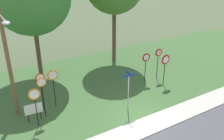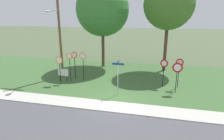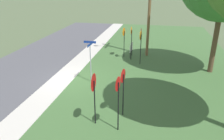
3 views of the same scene
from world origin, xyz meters
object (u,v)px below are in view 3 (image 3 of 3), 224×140
(stop_sign_near_left, at_px, (141,40))
(stop_sign_far_left, at_px, (131,37))
(notice_board, at_px, (131,48))
(stop_sign_far_center, at_px, (124,36))
(stop_sign_near_right, at_px, (141,38))
(yield_sign_near_left, at_px, (118,92))
(yield_sign_far_left, at_px, (123,81))
(yield_sign_near_right, at_px, (93,87))
(street_name_post, at_px, (90,58))

(stop_sign_near_left, distance_m, stop_sign_far_left, 1.32)
(notice_board, bearing_deg, stop_sign_far_center, -81.29)
(stop_sign_near_left, bearing_deg, notice_board, -143.62)
(stop_sign_near_right, bearing_deg, yield_sign_near_left, -0.63)
(stop_sign_near_right, distance_m, yield_sign_far_left, 8.48)
(yield_sign_near_left, xyz_separation_m, yield_sign_near_right, (-0.27, -1.15, -0.02))
(stop_sign_near_right, height_order, stop_sign_far_left, stop_sign_far_left)
(yield_sign_near_left, relative_size, yield_sign_near_right, 1.03)
(stop_sign_far_left, xyz_separation_m, yield_sign_near_left, (9.90, 0.67, -0.06))
(stop_sign_near_left, relative_size, yield_sign_far_left, 1.11)
(yield_sign_near_right, bearing_deg, yield_sign_far_left, 130.76)
(stop_sign_near_left, height_order, stop_sign_far_center, stop_sign_near_left)
(stop_sign_near_left, distance_m, notice_board, 2.28)
(stop_sign_far_left, relative_size, yield_sign_near_left, 1.08)
(street_name_post, bearing_deg, notice_board, 163.03)
(stop_sign_far_center, xyz_separation_m, yield_sign_far_left, (9.29, 1.41, -0.05))
(stop_sign_far_left, relative_size, notice_board, 2.27)
(stop_sign_near_right, distance_m, stop_sign_far_left, 0.83)
(stop_sign_near_right, xyz_separation_m, stop_sign_far_center, (-0.81, -1.54, -0.06))
(stop_sign_far_center, relative_size, yield_sign_near_right, 1.02)
(stop_sign_far_left, height_order, stop_sign_far_center, stop_sign_far_left)
(stop_sign_near_right, relative_size, yield_sign_far_left, 1.11)
(yield_sign_far_left, height_order, street_name_post, street_name_post)
(stop_sign_far_center, distance_m, street_name_post, 5.87)
(yield_sign_near_right, relative_size, notice_board, 2.05)
(stop_sign_near_left, relative_size, yield_sign_near_right, 1.08)
(notice_board, bearing_deg, yield_sign_near_right, 2.75)
(street_name_post, relative_size, notice_board, 2.25)
(yield_sign_near_right, relative_size, yield_sign_far_left, 1.03)
(stop_sign_far_center, bearing_deg, notice_board, 101.05)
(stop_sign_near_right, distance_m, yield_sign_near_left, 9.76)
(stop_sign_far_center, height_order, street_name_post, street_name_post)
(stop_sign_far_left, relative_size, yield_sign_near_right, 1.11)
(stop_sign_near_right, distance_m, yield_sign_near_right, 9.57)
(yield_sign_far_left, bearing_deg, stop_sign_far_left, -164.29)
(stop_sign_far_left, height_order, yield_sign_far_left, stop_sign_far_left)
(stop_sign_near_right, relative_size, yield_sign_near_right, 1.08)
(stop_sign_far_center, xyz_separation_m, yield_sign_near_left, (10.57, 1.40, 0.04))
(stop_sign_near_left, bearing_deg, yield_sign_near_left, 6.61)
(stop_sign_near_left, xyz_separation_m, stop_sign_near_right, (-0.85, -0.05, -0.05))
(yield_sign_near_left, height_order, yield_sign_far_left, yield_sign_near_left)
(yield_sign_near_left, distance_m, yield_sign_near_right, 1.18)
(yield_sign_far_left, relative_size, notice_board, 1.99)
(yield_sign_near_right, bearing_deg, stop_sign_near_right, 172.18)
(notice_board, bearing_deg, yield_sign_near_left, 9.03)
(stop_sign_far_left, relative_size, stop_sign_far_center, 1.09)
(yield_sign_far_left, bearing_deg, stop_sign_near_left, -170.19)
(yield_sign_far_left, distance_m, notice_board, 9.42)
(stop_sign_near_right, xyz_separation_m, street_name_post, (4.91, -2.84, -0.28))
(stop_sign_far_left, relative_size, yield_sign_far_left, 1.14)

